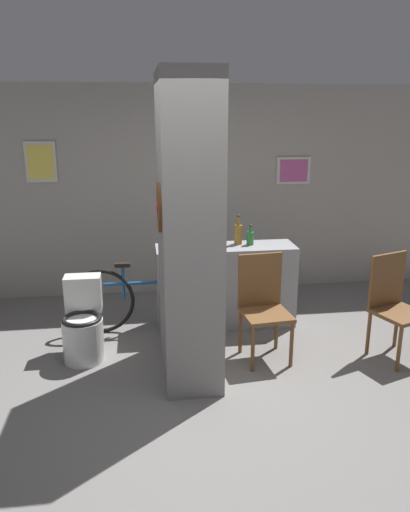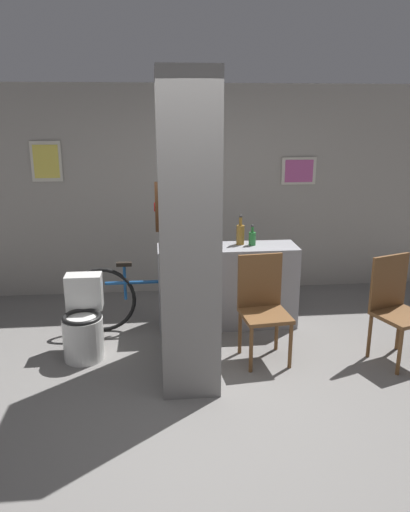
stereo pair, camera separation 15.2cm
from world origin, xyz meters
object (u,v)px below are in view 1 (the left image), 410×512
Objects in this scene: bicycle at (148,298)px; bottle_tall at (238,233)px; chair_near_pillar at (263,303)px; chair_by_doorway at (394,302)px; toilet at (83,326)px.

bicycle is 5.20× the size of bottle_tall.
chair_near_pillar is 0.59× the size of bicycle.
chair_near_pillar is 1.24m from chair_by_doorway.
toilet is 2.96m from chair_by_doorway.
chair_by_doorway is at bearing -12.84° from chair_near_pillar.
bottle_tall reaches higher than chair_by_doorway.
bottle_tall is (1.62, 0.67, 0.69)m from toilet.
chair_by_doorway is at bearing -20.89° from bicycle.
bicycle is at bearing 139.46° from chair_by_doorway.
bottle_tall is at bearing 122.51° from chair_by_doorway.
bottle_tall is (1.00, 0.14, 0.64)m from bicycle.
toilet is 0.82m from bicycle.
bicycle is at bearing 140.08° from chair_near_pillar.
toilet is at bearing 153.55° from chair_by_doorway.
bottle_tall is (-0.07, 0.86, 0.47)m from chair_near_pillar.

